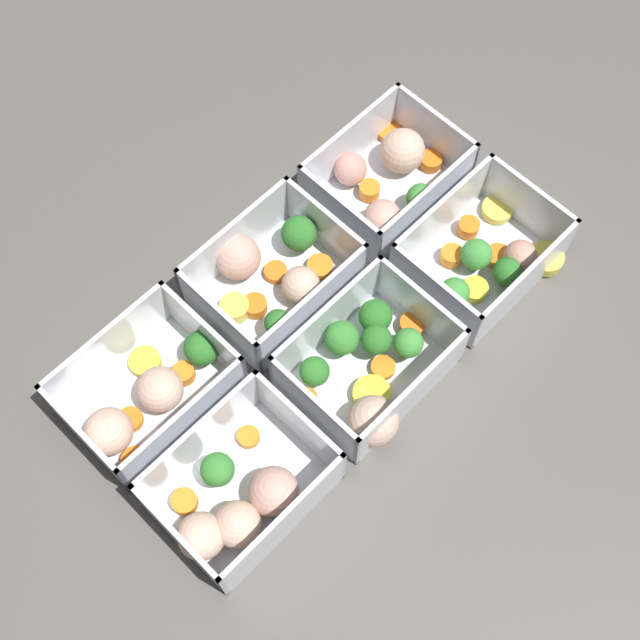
{
  "coord_description": "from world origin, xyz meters",
  "views": [
    {
      "loc": [
        -0.28,
        -0.27,
        0.85
      ],
      "look_at": [
        0.0,
        0.0,
        0.03
      ],
      "focal_mm": 50.0,
      "sensor_mm": 36.0,
      "label": 1
    }
  ],
  "objects_px": {
    "container_near_center": "(368,368)",
    "container_far_right": "(389,178)",
    "container_far_left": "(148,394)",
    "container_far_center": "(272,273)",
    "container_near_left": "(239,497)",
    "container_near_right": "(486,257)"
  },
  "relations": [
    {
      "from": "container_near_right",
      "to": "container_far_right",
      "type": "relative_size",
      "value": 1.04
    },
    {
      "from": "container_near_center",
      "to": "container_near_right",
      "type": "distance_m",
      "value": 0.18
    },
    {
      "from": "container_near_center",
      "to": "container_far_center",
      "type": "bearing_deg",
      "value": 87.11
    },
    {
      "from": "container_far_center",
      "to": "container_far_right",
      "type": "distance_m",
      "value": 0.17
    },
    {
      "from": "container_near_left",
      "to": "container_near_center",
      "type": "relative_size",
      "value": 1.04
    },
    {
      "from": "container_near_center",
      "to": "container_far_right",
      "type": "xyz_separation_m",
      "value": [
        0.18,
        0.14,
        -0.0
      ]
    },
    {
      "from": "container_near_center",
      "to": "container_near_right",
      "type": "relative_size",
      "value": 0.98
    },
    {
      "from": "container_near_left",
      "to": "container_near_center",
      "type": "bearing_deg",
      "value": 1.02
    },
    {
      "from": "container_near_right",
      "to": "container_far_center",
      "type": "xyz_separation_m",
      "value": [
        -0.17,
        0.15,
        0.0
      ]
    },
    {
      "from": "container_near_center",
      "to": "container_far_center",
      "type": "relative_size",
      "value": 1.02
    },
    {
      "from": "container_far_left",
      "to": "container_far_right",
      "type": "relative_size",
      "value": 1.06
    },
    {
      "from": "container_far_right",
      "to": "container_far_left",
      "type": "bearing_deg",
      "value": -179.43
    },
    {
      "from": "container_far_right",
      "to": "container_near_right",
      "type": "bearing_deg",
      "value": -90.49
    },
    {
      "from": "container_near_center",
      "to": "container_far_left",
      "type": "relative_size",
      "value": 0.96
    },
    {
      "from": "container_near_left",
      "to": "container_far_center",
      "type": "bearing_deg",
      "value": 38.43
    },
    {
      "from": "container_near_left",
      "to": "container_far_center",
      "type": "distance_m",
      "value": 0.24
    },
    {
      "from": "container_near_left",
      "to": "container_near_center",
      "type": "distance_m",
      "value": 0.18
    },
    {
      "from": "container_near_left",
      "to": "container_near_center",
      "type": "xyz_separation_m",
      "value": [
        0.18,
        0.0,
        0.0
      ]
    },
    {
      "from": "container_near_left",
      "to": "container_far_left",
      "type": "relative_size",
      "value": 1.01
    },
    {
      "from": "container_far_center",
      "to": "container_far_right",
      "type": "bearing_deg",
      "value": -2.02
    },
    {
      "from": "container_near_left",
      "to": "container_near_right",
      "type": "relative_size",
      "value": 1.02
    },
    {
      "from": "container_near_right",
      "to": "container_near_left",
      "type": "bearing_deg",
      "value": -179.77
    }
  ]
}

